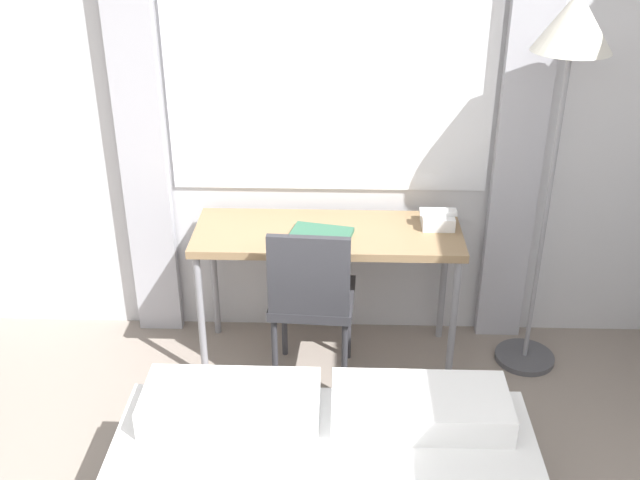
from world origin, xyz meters
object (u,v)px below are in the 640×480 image
object	(u,v)px
desk	(328,242)
telephone	(438,219)
desk_chair	(311,295)
book	(321,234)
standing_lamp	(569,60)

from	to	relation	value
desk	telephone	world-z (taller)	telephone
desk_chair	book	distance (m)	0.30
desk	desk_chair	bearing A→B (deg)	-107.01
desk_chair	standing_lamp	world-z (taller)	standing_lamp
desk	standing_lamp	xyz separation A→B (m)	(1.06, -0.00, 0.92)
telephone	book	xyz separation A→B (m)	(-0.58, -0.14, -0.03)
desk_chair	book	world-z (taller)	desk_chair
desk	standing_lamp	world-z (taller)	standing_lamp
standing_lamp	desk_chair	bearing A→B (deg)	-168.33
book	desk	bearing A→B (deg)	65.85
desk	book	bearing A→B (deg)	-114.15
desk_chair	book	size ratio (longest dim) A/B	2.74
standing_lamp	book	distance (m)	1.37
desk	desk_chair	distance (m)	0.30
book	standing_lamp	bearing A→B (deg)	3.52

